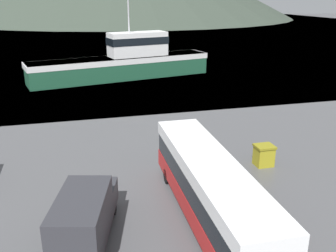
{
  "coord_description": "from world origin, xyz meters",
  "views": [
    {
      "loc": [
        -6.77,
        -8.27,
        10.82
      ],
      "look_at": [
        -0.53,
        16.07,
        2.0
      ],
      "focal_mm": 40.0,
      "sensor_mm": 36.0,
      "label": 1
    }
  ],
  "objects_px": {
    "storage_bin": "(264,155)",
    "tour_bus": "(209,188)",
    "fishing_boat": "(125,61)",
    "delivery_van": "(85,215)"
  },
  "relations": [
    {
      "from": "fishing_boat",
      "to": "storage_bin",
      "type": "relative_size",
      "value": 17.61
    },
    {
      "from": "tour_bus",
      "to": "fishing_boat",
      "type": "height_order",
      "value": "fishing_boat"
    },
    {
      "from": "storage_bin",
      "to": "fishing_boat",
      "type": "bearing_deg",
      "value": 99.3
    },
    {
      "from": "delivery_van",
      "to": "tour_bus",
      "type": "bearing_deg",
      "value": 15.86
    },
    {
      "from": "tour_bus",
      "to": "fishing_boat",
      "type": "distance_m",
      "value": 35.39
    },
    {
      "from": "fishing_boat",
      "to": "storage_bin",
      "type": "xyz_separation_m",
      "value": [
        4.94,
        -30.16,
        -1.54
      ]
    },
    {
      "from": "tour_bus",
      "to": "delivery_van",
      "type": "height_order",
      "value": "tour_bus"
    },
    {
      "from": "delivery_van",
      "to": "storage_bin",
      "type": "distance_m",
      "value": 13.05
    },
    {
      "from": "storage_bin",
      "to": "tour_bus",
      "type": "bearing_deg",
      "value": -138.18
    },
    {
      "from": "delivery_van",
      "to": "storage_bin",
      "type": "relative_size",
      "value": 4.5
    }
  ]
}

